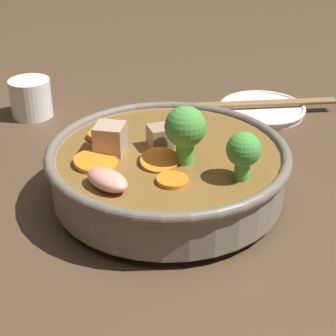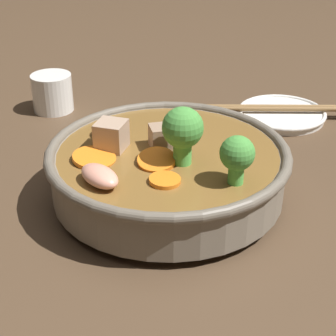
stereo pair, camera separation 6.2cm
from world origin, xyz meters
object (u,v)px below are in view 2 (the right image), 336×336
at_px(stirfry_bowl, 168,167).
at_px(chopsticks_pair, 282,108).
at_px(tea_cup, 52,92).
at_px(side_saucer, 282,114).

relative_size(stirfry_bowl, chopsticks_pair, 1.20).
bearing_deg(chopsticks_pair, tea_cup, -176.20).
height_order(side_saucer, chopsticks_pair, chopsticks_pair).
bearing_deg(side_saucer, stirfry_bowl, -117.94).
xyz_separation_m(stirfry_bowl, side_saucer, (0.13, 0.25, -0.04)).
bearing_deg(chopsticks_pair, stirfry_bowl, -117.94).
height_order(stirfry_bowl, chopsticks_pair, stirfry_bowl).
relative_size(stirfry_bowl, side_saucer, 2.06).
relative_size(tea_cup, chopsticks_pair, 0.27).
xyz_separation_m(stirfry_bowl, chopsticks_pair, (0.13, 0.25, -0.03)).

